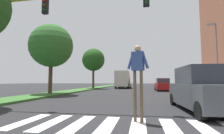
# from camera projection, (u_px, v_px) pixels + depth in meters

# --- Properties ---
(ground_plane) EXTENTS (140.00, 140.00, 0.00)m
(ground_plane) POSITION_uv_depth(u_px,v_px,m) (141.00, 89.00, 28.40)
(ground_plane) COLOR #262628
(crosswalk) EXTENTS (7.65, 2.20, 0.01)m
(crosswalk) POSITION_uv_depth(u_px,v_px,m) (138.00, 126.00, 4.88)
(crosswalk) COLOR silver
(crosswalk) RESTS_ON ground_plane
(median_strip) EXTENTS (2.61, 64.00, 0.15)m
(median_strip) POSITION_uv_depth(u_px,v_px,m) (89.00, 89.00, 27.87)
(median_strip) COLOR #386B2D
(median_strip) RESTS_ON ground_plane
(tree_mid) EXTENTS (4.15, 4.15, 6.66)m
(tree_mid) POSITION_uv_depth(u_px,v_px,m) (51.00, 46.00, 16.27)
(tree_mid) COLOR #4C3823
(tree_mid) RESTS_ON median_strip
(tree_far) EXTENTS (3.87, 3.87, 6.77)m
(tree_far) POSITION_uv_depth(u_px,v_px,m) (93.00, 60.00, 28.88)
(tree_far) COLOR #4C3823
(tree_far) RESTS_ON median_strip
(sidewalk_right) EXTENTS (3.00, 64.00, 0.15)m
(sidewalk_right) POSITION_uv_depth(u_px,v_px,m) (200.00, 89.00, 24.95)
(sidewalk_right) COLOR #9E9991
(sidewalk_right) RESTS_ON ground_plane
(traffic_light_gantry) EXTENTS (9.23, 0.30, 6.00)m
(traffic_light_gantry) POSITION_uv_depth(u_px,v_px,m) (45.00, 20.00, 8.46)
(traffic_light_gantry) COLOR gold
(traffic_light_gantry) RESTS_ON median_strip
(street_lamp_right) EXTENTS (1.02, 0.24, 7.50)m
(street_lamp_right) POSITION_uv_depth(u_px,v_px,m) (216.00, 51.00, 18.18)
(street_lamp_right) COLOR slate
(street_lamp_right) RESTS_ON sidewalk_right
(pedestrian_performer) EXTENTS (0.74, 0.34, 2.49)m
(pedestrian_performer) POSITION_uv_depth(u_px,v_px,m) (138.00, 70.00, 5.49)
(pedestrian_performer) COLOR brown
(pedestrian_performer) RESTS_ON ground_plane
(suv_crossing) EXTENTS (2.20, 4.70, 1.97)m
(suv_crossing) POSITION_uv_depth(u_px,v_px,m) (203.00, 90.00, 7.42)
(suv_crossing) COLOR #474C51
(suv_crossing) RESTS_ON ground_plane
(sedan_midblock) EXTENTS (1.95, 4.33, 1.70)m
(sedan_midblock) POSITION_uv_depth(u_px,v_px,m) (163.00, 85.00, 22.88)
(sedan_midblock) COLOR maroon
(sedan_midblock) RESTS_ON ground_plane
(sedan_distant) EXTENTS (1.86, 4.60, 1.72)m
(sedan_distant) POSITION_uv_depth(u_px,v_px,m) (126.00, 84.00, 32.03)
(sedan_distant) COLOR gray
(sedan_distant) RESTS_ON ground_plane
(truck_box_delivery) EXTENTS (2.40, 6.20, 3.10)m
(truck_box_delivery) POSITION_uv_depth(u_px,v_px,m) (123.00, 79.00, 31.15)
(truck_box_delivery) COLOR silver
(truck_box_delivery) RESTS_ON ground_plane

